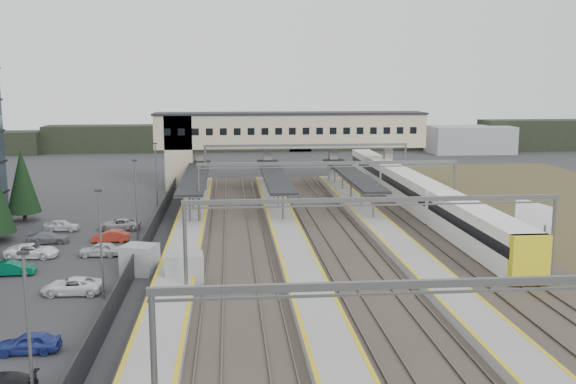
{
  "coord_description": "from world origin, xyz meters",
  "views": [
    {
      "loc": [
        1.32,
        -53.91,
        15.55
      ],
      "look_at": [
        7.52,
        13.47,
        4.0
      ],
      "focal_mm": 40.0,
      "sensor_mm": 36.0,
      "label": 1
    }
  ],
  "objects": [
    {
      "name": "car_park",
      "position": [
        -13.82,
        -4.45,
        0.61
      ],
      "size": [
        10.66,
        44.37,
        1.29
      ],
      "color": "#A9A9AE",
      "rests_on": "ground"
    },
    {
      "name": "fence",
      "position": [
        -6.5,
        5.0,
        1.0
      ],
      "size": [
        0.08,
        90.0,
        2.0
      ],
      "color": "#26282B",
      "rests_on": "ground"
    },
    {
      "name": "footbridge",
      "position": [
        7.7,
        42.0,
        7.93
      ],
      "size": [
        40.4,
        6.4,
        11.2
      ],
      "color": "beige",
      "rests_on": "ground"
    },
    {
      "name": "gantries",
      "position": [
        12.0,
        3.0,
        6.0
      ],
      "size": [
        28.4,
        62.28,
        7.17
      ],
      "color": "slate",
      "rests_on": "ground"
    },
    {
      "name": "ground",
      "position": [
        0.0,
        0.0,
        0.0
      ],
      "size": [
        220.0,
        220.0,
        0.0
      ],
      "primitive_type": "plane",
      "color": "#2B2B2D",
      "rests_on": "ground"
    },
    {
      "name": "billboard",
      "position": [
        29.55,
        2.32,
        3.04
      ],
      "size": [
        1.12,
        5.44,
        4.58
      ],
      "color": "slate",
      "rests_on": "ground"
    },
    {
      "name": "lampposts",
      "position": [
        -8.0,
        1.25,
        4.34
      ],
      "size": [
        0.5,
        53.25,
        8.07
      ],
      "color": "slate",
      "rests_on": "ground"
    },
    {
      "name": "relay_cabin_far",
      "position": [
        -6.16,
        -2.01,
        1.22
      ],
      "size": [
        3.23,
        2.96,
        2.43
      ],
      "color": "gray",
      "rests_on": "ground"
    },
    {
      "name": "treeline_far",
      "position": [
        23.81,
        92.28,
        2.95
      ],
      "size": [
        170.0,
        19.0,
        7.0
      ],
      "color": "black",
      "rests_on": "ground"
    },
    {
      "name": "train",
      "position": [
        24.0,
        22.85,
        2.19
      ],
      "size": [
        3.06,
        63.92,
        3.85
      ],
      "color": "white",
      "rests_on": "ground"
    },
    {
      "name": "rail_corridor",
      "position": [
        9.34,
        5.0,
        0.29
      ],
      "size": [
        34.0,
        90.0,
        0.92
      ],
      "color": "#322D27",
      "rests_on": "ground"
    },
    {
      "name": "canopies",
      "position": [
        7.0,
        27.0,
        3.92
      ],
      "size": [
        23.1,
        30.0,
        3.28
      ],
      "color": "black",
      "rests_on": "ground"
    },
    {
      "name": "relay_cabin_near",
      "position": [
        -2.33,
        -5.18,
        1.23
      ],
      "size": [
        3.13,
        2.42,
        2.45
      ],
      "color": "gray",
      "rests_on": "ground"
    }
  ]
}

